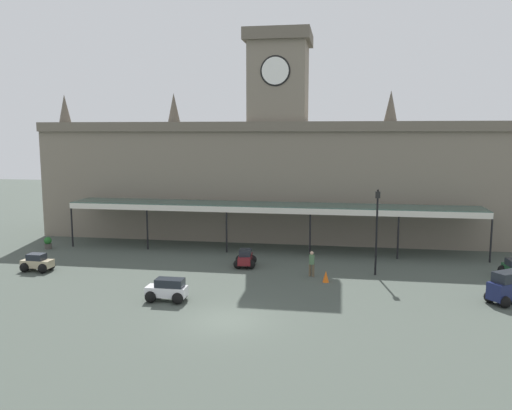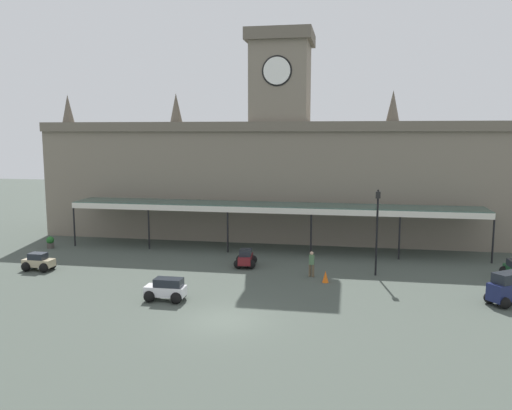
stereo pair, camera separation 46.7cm
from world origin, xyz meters
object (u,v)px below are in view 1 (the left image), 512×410
car_navy_van (509,289)px  car_white_estate (167,291)px  pedestrian_beside_cars (312,263)px  traffic_cone (326,276)px  car_maroon_sedan (245,259)px  planter_by_canopy (48,243)px  car_beige_sedan (37,264)px  victorian_lamppost (377,223)px

car_navy_van → car_white_estate: bearing=-171.7°
pedestrian_beside_cars → traffic_cone: (0.96, -1.17, -0.54)m
car_maroon_sedan → planter_by_canopy: 16.94m
car_navy_van → car_beige_sedan: bearing=176.3°
planter_by_canopy → car_maroon_sedan: bearing=-9.7°
pedestrian_beside_cars → car_maroon_sedan: bearing=158.9°
victorian_lamppost → traffic_cone: size_ratio=7.76×
car_navy_van → car_white_estate: (-18.59, -2.71, -0.24)m
car_beige_sedan → victorian_lamppost: victorian_lamppost is taller
pedestrian_beside_cars → planter_by_canopy: size_ratio=1.74×
car_beige_sedan → car_white_estate: bearing=-23.1°
car_white_estate → traffic_cone: size_ratio=3.09×
car_navy_van → traffic_cone: bearing=166.7°
car_white_estate → planter_by_canopy: size_ratio=2.35×
car_navy_van → planter_by_canopy: car_navy_van is taller
victorian_lamppost → planter_by_canopy: 25.97m
car_beige_sedan → victorian_lamppost: (22.49, 2.72, 2.96)m
pedestrian_beside_cars → victorian_lamppost: victorian_lamppost is taller
pedestrian_beside_cars → car_beige_sedan: bearing=-174.8°
car_navy_van → victorian_lamppost: 8.66m
car_white_estate → pedestrian_beside_cars: (7.63, 6.25, 0.34)m
pedestrian_beside_cars → traffic_cone: size_ratio=2.29×
car_navy_van → car_maroon_sedan: bearing=161.1°
car_beige_sedan → pedestrian_beside_cars: bearing=5.2°
car_beige_sedan → traffic_cone: size_ratio=2.85×
car_navy_van → pedestrian_beside_cars: (-10.96, 3.55, 0.10)m
car_navy_van → planter_by_canopy: (-32.38, 8.22, -0.32)m
victorian_lamppost → planter_by_canopy: (-25.54, 3.63, -2.98)m
victorian_lamppost → traffic_cone: victorian_lamppost is taller
car_white_estate → victorian_lamppost: victorian_lamppost is taller
car_white_estate → planter_by_canopy: 17.60m
planter_by_canopy → pedestrian_beside_cars: bearing=-12.3°
car_beige_sedan → car_white_estate: (10.74, -4.58, 0.06)m
car_maroon_sedan → victorian_lamppost: victorian_lamppost is taller
car_navy_van → victorian_lamppost: size_ratio=0.45×
car_maroon_sedan → planter_by_canopy: car_maroon_sedan is taller
car_white_estate → car_beige_sedan: bearing=156.9°
planter_by_canopy → victorian_lamppost: bearing=-8.1°
pedestrian_beside_cars → victorian_lamppost: 4.96m
car_white_estate → pedestrian_beside_cars: bearing=39.4°
car_navy_van → pedestrian_beside_cars: size_ratio=1.54×
traffic_cone → pedestrian_beside_cars: bearing=129.2°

